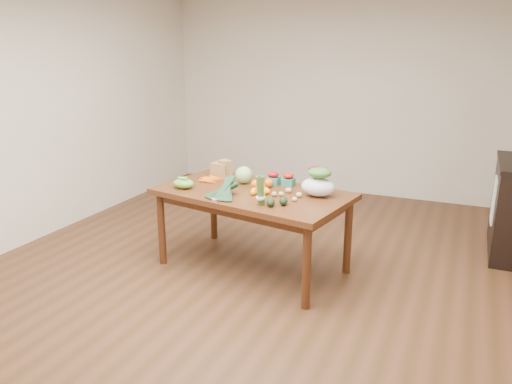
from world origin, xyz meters
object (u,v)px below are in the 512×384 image
at_px(cabbage, 244,175).
at_px(asparagus_bundle, 261,190).
at_px(paper_bag, 221,168).
at_px(dining_table, 253,230).
at_px(mandarin_cluster, 259,189).
at_px(salad_bag, 318,183).
at_px(kale_bunch, 222,189).

xyz_separation_m(cabbage, asparagus_bundle, (0.41, -0.56, 0.04)).
bearing_deg(cabbage, paper_bag, 154.63).
bearing_deg(dining_table, mandarin_cluster, -22.24).
xyz_separation_m(paper_bag, salad_bag, (1.09, -0.28, 0.03)).
height_order(cabbage, kale_bunch, cabbage).
bearing_deg(cabbage, mandarin_cluster, -44.61).
distance_m(paper_bag, kale_bunch, 0.76).
xyz_separation_m(dining_table, mandarin_cluster, (0.08, -0.05, 0.41)).
height_order(dining_table, kale_bunch, kale_bunch).
height_order(asparagus_bundle, salad_bag, asparagus_bundle).
height_order(paper_bag, salad_bag, salad_bag).
bearing_deg(asparagus_bundle, mandarin_cluster, 126.13).
xyz_separation_m(cabbage, mandarin_cluster, (0.27, -0.26, -0.04)).
xyz_separation_m(dining_table, paper_bag, (-0.51, 0.37, 0.46)).
relative_size(cabbage, asparagus_bundle, 0.65).
bearing_deg(asparagus_bundle, kale_bunch, -176.82).
height_order(dining_table, salad_bag, salad_bag).
bearing_deg(salad_bag, paper_bag, 165.80).
relative_size(dining_table, paper_bag, 7.34).
relative_size(cabbage, mandarin_cluster, 0.91).
height_order(mandarin_cluster, asparagus_bundle, asparagus_bundle).
bearing_deg(dining_table, asparagus_bundle, -46.93).
bearing_deg(mandarin_cluster, dining_table, 147.54).
bearing_deg(kale_bunch, asparagus_bundle, 3.18).
xyz_separation_m(mandarin_cluster, asparagus_bundle, (0.14, -0.30, 0.09)).
distance_m(dining_table, asparagus_bundle, 0.65).
bearing_deg(kale_bunch, paper_bag, 128.23).
xyz_separation_m(dining_table, kale_bunch, (-0.16, -0.30, 0.45)).
height_order(dining_table, mandarin_cluster, mandarin_cluster).
bearing_deg(paper_bag, mandarin_cluster, -35.18).
relative_size(paper_bag, salad_bag, 0.78).
distance_m(cabbage, kale_bunch, 0.51).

